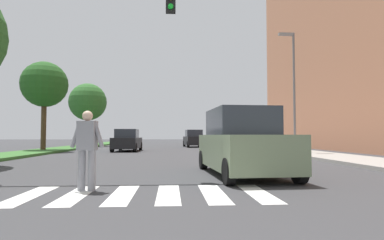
# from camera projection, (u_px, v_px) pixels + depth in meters

# --- Properties ---
(ground_plane) EXTENTS (140.00, 140.00, 0.00)m
(ground_plane) POSITION_uv_depth(u_px,v_px,m) (165.00, 149.00, 28.77)
(ground_plane) COLOR #38383A
(crosswalk) EXTENTS (4.95, 2.20, 0.01)m
(crosswalk) POSITION_uv_depth(u_px,v_px,m) (146.00, 194.00, 6.38)
(crosswalk) COLOR silver
(crosswalk) RESTS_ON ground_plane
(median_strip) EXTENTS (2.71, 64.00, 0.15)m
(median_strip) POSITION_uv_depth(u_px,v_px,m) (62.00, 149.00, 26.24)
(median_strip) COLOR #386B2D
(median_strip) RESTS_ON ground_plane
(tree_far) EXTENTS (3.30, 3.30, 6.38)m
(tree_far) POSITION_uv_depth(u_px,v_px,m) (44.00, 85.00, 23.52)
(tree_far) COLOR #4C3823
(tree_far) RESTS_ON median_strip
(tree_distant) EXTENTS (4.07, 4.07, 6.73)m
(tree_distant) POSITION_uv_depth(u_px,v_px,m) (88.00, 102.00, 35.49)
(tree_distant) COLOR #4C3823
(tree_distant) RESTS_ON median_strip
(sidewalk_right) EXTENTS (3.00, 64.00, 0.15)m
(sidewalk_right) POSITION_uv_depth(u_px,v_px,m) (268.00, 148.00, 27.35)
(sidewalk_right) COLOR #9E9991
(sidewalk_right) RESTS_ON ground_plane
(street_lamp_right) EXTENTS (1.02, 0.24, 7.50)m
(street_lamp_right) POSITION_uv_depth(u_px,v_px,m) (293.00, 81.00, 20.28)
(street_lamp_right) COLOR slate
(street_lamp_right) RESTS_ON sidewalk_right
(pedestrian_performer) EXTENTS (0.75, 0.29, 1.69)m
(pedestrian_performer) POSITION_uv_depth(u_px,v_px,m) (87.00, 146.00, 6.83)
(pedestrian_performer) COLOR gray
(pedestrian_performer) RESTS_ON ground_plane
(suv_crossing) EXTENTS (2.23, 4.71, 1.97)m
(suv_crossing) POSITION_uv_depth(u_px,v_px,m) (242.00, 143.00, 9.60)
(suv_crossing) COLOR gray
(suv_crossing) RESTS_ON ground_plane
(sedan_midblock) EXTENTS (1.89, 4.33, 1.63)m
(sedan_midblock) POSITION_uv_depth(u_px,v_px,m) (127.00, 141.00, 24.16)
(sedan_midblock) COLOR black
(sedan_midblock) RESTS_ON ground_plane
(sedan_distant) EXTENTS (2.11, 4.21, 1.74)m
(sedan_distant) POSITION_uv_depth(u_px,v_px,m) (194.00, 139.00, 32.76)
(sedan_distant) COLOR black
(sedan_distant) RESTS_ON ground_plane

